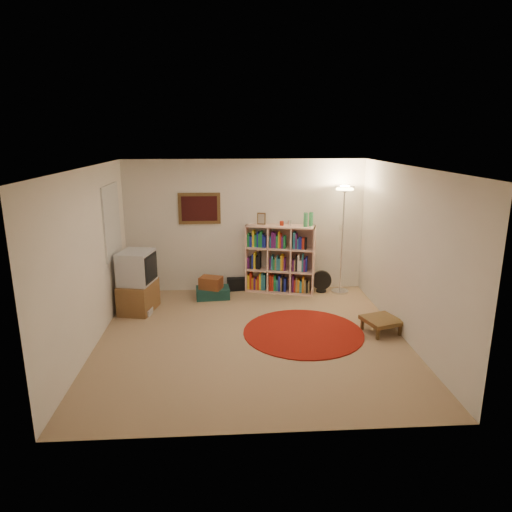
{
  "coord_description": "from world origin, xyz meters",
  "views": [
    {
      "loc": [
        -0.34,
        -6.23,
        2.91
      ],
      "look_at": [
        0.1,
        0.6,
        1.1
      ],
      "focal_mm": 32.0,
      "sensor_mm": 36.0,
      "label": 1
    }
  ],
  "objects": [
    {
      "name": "duffel_bag",
      "position": [
        -0.18,
        2.25,
        0.12
      ],
      "size": [
        0.4,
        0.35,
        0.24
      ],
      "rotation": [
        0.0,
        0.0,
        0.17
      ],
      "color": "black",
      "rests_on": "ground"
    },
    {
      "name": "side_table",
      "position": [
        1.98,
        0.07,
        0.19
      ],
      "size": [
        0.62,
        0.62,
        0.23
      ],
      "rotation": [
        0.0,
        0.0,
        0.31
      ],
      "color": "#51381C",
      "rests_on": "ground"
    },
    {
      "name": "tv_stand",
      "position": [
        -1.87,
        1.22,
        0.51
      ],
      "size": [
        0.64,
        0.81,
        1.05
      ],
      "rotation": [
        0.0,
        0.0,
        -0.21
      ],
      "color": "brown",
      "rests_on": "ground"
    },
    {
      "name": "bookshelf",
      "position": [
        0.64,
        2.07,
        0.63
      ],
      "size": [
        1.35,
        0.7,
        1.55
      ],
      "rotation": [
        0.0,
        0.0,
        -0.27
      ],
      "color": "#FFC4AA",
      "rests_on": "ground"
    },
    {
      "name": "floor_lamp",
      "position": [
        1.8,
        1.94,
        1.69
      ],
      "size": [
        0.51,
        0.51,
        2.04
      ],
      "rotation": [
        0.0,
        0.0,
        0.37
      ],
      "color": "silver",
      "rests_on": "ground"
    },
    {
      "name": "floor_fan",
      "position": [
        1.45,
        1.97,
        0.21
      ],
      "size": [
        0.38,
        0.23,
        0.43
      ],
      "rotation": [
        0.0,
        0.0,
        -0.16
      ],
      "color": "black",
      "rests_on": "ground"
    },
    {
      "name": "suitcase",
      "position": [
        -0.63,
        1.78,
        0.1
      ],
      "size": [
        0.64,
        0.44,
        0.19
      ],
      "rotation": [
        0.0,
        0.0,
        0.09
      ],
      "color": "#153B36",
      "rests_on": "ground"
    },
    {
      "name": "room",
      "position": [
        -0.05,
        0.05,
        1.26
      ],
      "size": [
        4.54,
        4.54,
        2.54
      ],
      "color": "#A0805D",
      "rests_on": "ground"
    },
    {
      "name": "red_rug",
      "position": [
        0.79,
        0.13,
        0.01
      ],
      "size": [
        1.83,
        1.83,
        0.02
      ],
      "color": "maroon",
      "rests_on": "ground"
    },
    {
      "name": "wicker_basket",
      "position": [
        -0.65,
        1.74,
        0.31
      ],
      "size": [
        0.46,
        0.39,
        0.22
      ],
      "rotation": [
        0.0,
        0.0,
        -0.35
      ],
      "color": "brown",
      "rests_on": "suitcase"
    },
    {
      "name": "dvd_box",
      "position": [
        -1.78,
        1.04,
        0.05
      ],
      "size": [
        0.31,
        0.27,
        0.1
      ],
      "rotation": [
        0.0,
        0.0,
        -0.12
      ],
      "color": "silver",
      "rests_on": "ground"
    }
  ]
}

